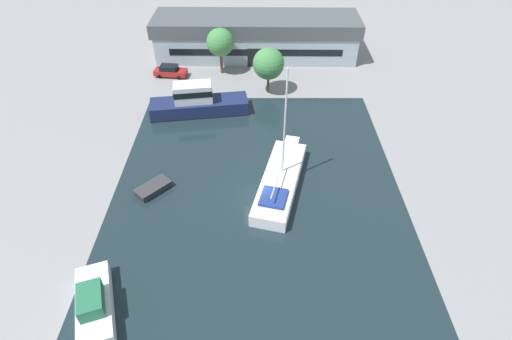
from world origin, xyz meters
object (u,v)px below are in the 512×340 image
at_px(parked_car, 169,71).
at_px(small_dinghy, 152,188).
at_px(warehouse_building, 254,36).
at_px(quay_tree_by_water, 219,42).
at_px(cabin_boat, 93,305).
at_px(sailboat_moored, 279,180).
at_px(quay_tree_near_building, 267,64).
at_px(motor_cruiser, 196,103).

bearing_deg(parked_car, small_dinghy, 12.33).
height_order(warehouse_building, quay_tree_by_water, quay_tree_by_water).
distance_m(warehouse_building, cabin_boat, 44.66).
bearing_deg(sailboat_moored, cabin_boat, -121.90).
height_order(quay_tree_by_water, cabin_boat, quay_tree_by_water).
distance_m(quay_tree_near_building, motor_cruiser, 10.38).
xyz_separation_m(motor_cruiser, small_dinghy, (-2.78, -14.06, -1.05)).
relative_size(warehouse_building, motor_cruiser, 2.49).
height_order(motor_cruiser, cabin_boat, motor_cruiser).
bearing_deg(motor_cruiser, quay_tree_by_water, -19.83).
bearing_deg(parked_car, motor_cruiser, 34.59).
height_order(sailboat_moored, motor_cruiser, sailboat_moored).
bearing_deg(small_dinghy, sailboat_moored, 46.91).
bearing_deg(sailboat_moored, warehouse_building, 108.78).
relative_size(small_dinghy, cabin_boat, 0.52).
height_order(warehouse_building, parked_car, warehouse_building).
xyz_separation_m(quay_tree_near_building, cabin_boat, (-13.09, -31.73, -3.14)).
relative_size(warehouse_building, small_dinghy, 8.41).
xyz_separation_m(quay_tree_near_building, parked_car, (-13.61, 4.43, -3.20)).
relative_size(warehouse_building, sailboat_moored, 2.38).
bearing_deg(quay_tree_near_building, warehouse_building, 97.86).
distance_m(quay_tree_near_building, small_dinghy, 22.58).
distance_m(motor_cruiser, small_dinghy, 14.37).
distance_m(quay_tree_by_water, sailboat_moored, 25.28).
xyz_separation_m(quay_tree_near_building, sailboat_moored, (0.78, -18.40, -3.27)).
xyz_separation_m(warehouse_building, motor_cruiser, (-7.10, -16.43, -1.59)).
relative_size(motor_cruiser, small_dinghy, 3.38).
relative_size(quay_tree_near_building, motor_cruiser, 0.50).
xyz_separation_m(sailboat_moored, motor_cruiser, (-9.45, 13.34, 0.66)).
bearing_deg(warehouse_building, quay_tree_by_water, -129.13).
height_order(quay_tree_near_building, cabin_boat, quay_tree_near_building).
distance_m(warehouse_building, small_dinghy, 32.16).
xyz_separation_m(parked_car, sailboat_moored, (14.40, -22.83, -0.07)).
height_order(quay_tree_near_building, parked_car, quay_tree_near_building).
bearing_deg(cabin_boat, small_dinghy, 63.39).
bearing_deg(sailboat_moored, motor_cruiser, 139.58).
bearing_deg(quay_tree_by_water, small_dinghy, -101.44).
bearing_deg(warehouse_building, sailboat_moored, -84.69).
bearing_deg(cabin_boat, quay_tree_by_water, 60.71).
xyz_separation_m(warehouse_building, parked_car, (-12.04, -6.94, -2.18)).
distance_m(parked_car, small_dinghy, 23.65).
xyz_separation_m(parked_car, motor_cruiser, (4.94, -9.49, 0.59)).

